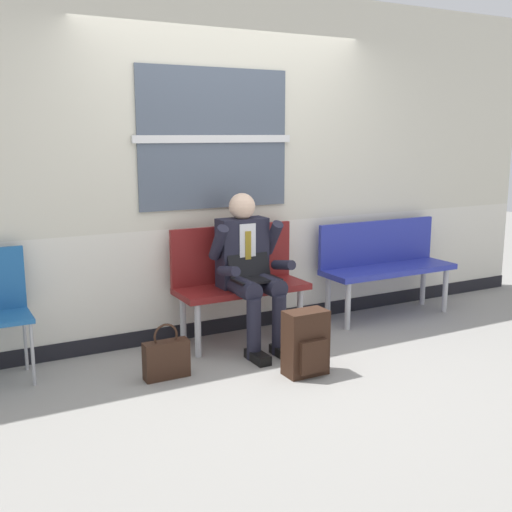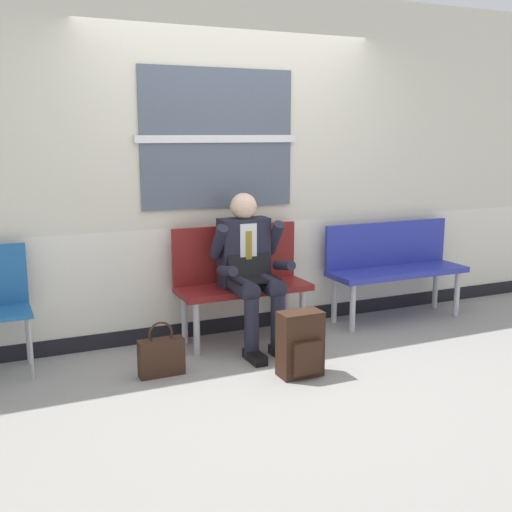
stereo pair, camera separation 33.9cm
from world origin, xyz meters
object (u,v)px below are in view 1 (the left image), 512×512
object	(u,v)px
bench_empty	(384,260)
person_seated	(250,267)
handbag	(166,358)
bench_with_person	(238,276)
backpack	(306,344)

from	to	relation	value
bench_empty	person_seated	bearing A→B (deg)	-172.63
bench_empty	handbag	size ratio (longest dim) A/B	3.30
bench_with_person	person_seated	xyz separation A→B (m)	(-0.00, -0.20, 0.11)
bench_with_person	backpack	size ratio (longest dim) A/B	2.32
bench_with_person	handbag	distance (m)	1.05
bench_empty	bench_with_person	bearing A→B (deg)	179.81
handbag	bench_empty	bearing A→B (deg)	12.29
person_seated	handbag	xyz separation A→B (m)	(-0.82, -0.31, -0.51)
person_seated	bench_with_person	bearing A→B (deg)	90.00
bench_empty	person_seated	distance (m)	1.54
bench_with_person	bench_empty	world-z (taller)	bench_with_person
bench_with_person	handbag	world-z (taller)	bench_with_person
bench_empty	handbag	distance (m)	2.43
bench_empty	person_seated	xyz separation A→B (m)	(-1.52, -0.20, 0.13)
bench_with_person	person_seated	distance (m)	0.23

